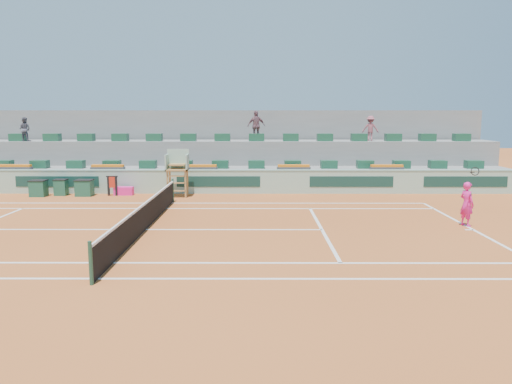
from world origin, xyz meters
TOP-DOWN VIEW (x-y plane):
  - ground at (0.00, 0.00)m, footprint 90.00×90.00m
  - seating_tier_lower at (0.00, 10.70)m, footprint 36.00×4.00m
  - seating_tier_upper at (0.00, 12.30)m, footprint 36.00×2.40m
  - stadium_back_wall at (0.00, 13.90)m, footprint 36.00×0.40m
  - player_bag at (-2.90, 7.91)m, footprint 0.97×0.43m
  - spectator_left at (-9.50, 11.50)m, footprint 0.72×0.59m
  - spectator_mid at (3.99, 11.85)m, footprint 1.12×0.69m
  - spectator_right at (10.71, 11.97)m, footprint 1.04×0.72m
  - court_lines at (0.00, 0.00)m, footprint 23.89×11.09m
  - tennis_net at (0.00, 0.00)m, footprint 0.10×11.97m
  - advertising_hoarding at (0.02, 8.50)m, footprint 36.00×0.34m
  - umpire_chair at (0.00, 7.50)m, footprint 1.10×0.90m
  - seat_row_lower at (0.00, 9.80)m, footprint 32.90×0.60m
  - seat_row_upper at (0.00, 11.70)m, footprint 32.90×0.60m
  - flower_planters at (-1.50, 9.00)m, footprint 26.80×0.36m
  - drink_cooler_a at (-4.83, 7.63)m, footprint 0.85×0.73m
  - drink_cooler_b at (-6.10, 7.80)m, footprint 0.64×0.55m
  - drink_cooler_c at (-7.13, 7.47)m, footprint 0.80×0.69m
  - towel_rack at (-3.41, 7.69)m, footprint 0.59×0.10m
  - tennis_player at (11.88, 0.68)m, footprint 0.61×0.92m

SIDE VIEW (x-z plane):
  - ground at x=0.00m, z-range 0.00..0.00m
  - court_lines at x=0.00m, z-range 0.00..0.01m
  - player_bag at x=-2.90m, z-range 0.00..0.43m
  - drink_cooler_b at x=-6.10m, z-range 0.00..0.84m
  - drink_cooler_c at x=-7.13m, z-range 0.00..0.84m
  - drink_cooler_a at x=-4.83m, z-range 0.00..0.84m
  - tennis_net at x=0.00m, z-range -0.02..1.08m
  - seating_tier_lower at x=0.00m, z-range 0.00..1.20m
  - towel_rack at x=-3.41m, z-range 0.09..1.12m
  - advertising_hoarding at x=0.02m, z-range 0.00..1.26m
  - tennis_player at x=11.88m, z-range -0.29..1.98m
  - seating_tier_upper at x=0.00m, z-range 0.00..2.60m
  - flower_planters at x=-1.50m, z-range 1.19..1.47m
  - seat_row_lower at x=0.00m, z-range 1.20..1.64m
  - umpire_chair at x=0.00m, z-range 0.34..2.74m
  - stadium_back_wall at x=0.00m, z-range 0.00..4.40m
  - seat_row_upper at x=0.00m, z-range 2.60..3.04m
  - spectator_left at x=-9.50m, z-range 2.60..3.99m
  - spectator_right at x=10.71m, z-range 2.60..4.07m
  - spectator_mid at x=3.99m, z-range 2.60..4.37m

